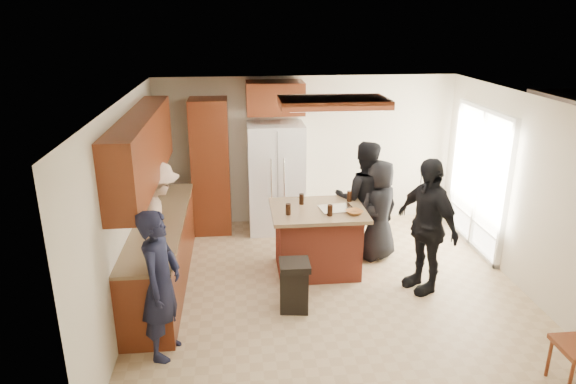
{
  "coord_description": "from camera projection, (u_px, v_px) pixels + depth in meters",
  "views": [
    {
      "loc": [
        -1.16,
        -5.86,
        3.43
      ],
      "look_at": [
        -0.5,
        0.69,
        1.15
      ],
      "focal_mm": 32.0,
      "sensor_mm": 36.0,
      "label": 1
    }
  ],
  "objects": [
    {
      "name": "island_items",
      "position": [
        335.0,
        208.0,
        6.91
      ],
      "size": [
        1.05,
        0.68,
        0.15
      ],
      "color": "silver",
      "rests_on": "kitchen_island"
    },
    {
      "name": "left_cabinetry",
      "position": [
        155.0,
        218.0,
        6.6
      ],
      "size": [
        0.64,
        3.0,
        2.3
      ],
      "color": "maroon",
      "rests_on": "ground"
    },
    {
      "name": "kitchen_island",
      "position": [
        317.0,
        239.0,
        7.14
      ],
      "size": [
        1.28,
        1.03,
        0.93
      ],
      "color": "#AD412C",
      "rests_on": "ground"
    },
    {
      "name": "person_behind_left",
      "position": [
        363.0,
        199.0,
        7.51
      ],
      "size": [
        0.93,
        0.67,
        1.74
      ],
      "primitive_type": "imported",
      "rotation": [
        0.0,
        0.0,
        2.96
      ],
      "color": "black",
      "rests_on": "ground"
    },
    {
      "name": "person_counter",
      "position": [
        160.0,
        220.0,
        6.9
      ],
      "size": [
        0.66,
        1.12,
        1.62
      ],
      "primitive_type": "imported",
      "rotation": [
        0.0,
        0.0,
        1.75
      ],
      "color": "tan",
      "rests_on": "ground"
    },
    {
      "name": "trash_bin",
      "position": [
        295.0,
        285.0,
        6.23
      ],
      "size": [
        0.38,
        0.38,
        0.63
      ],
      "color": "black",
      "rests_on": "ground"
    },
    {
      "name": "refrigerator",
      "position": [
        276.0,
        178.0,
        8.39
      ],
      "size": [
        0.9,
        0.76,
        1.8
      ],
      "color": "white",
      "rests_on": "ground"
    },
    {
      "name": "person_behind_right",
      "position": [
        378.0,
        210.0,
        7.43
      ],
      "size": [
        0.87,
        0.79,
        1.5
      ],
      "primitive_type": "imported",
      "rotation": [
        0.0,
        0.0,
        3.69
      ],
      "color": "black",
      "rests_on": "ground"
    },
    {
      "name": "person_front_left",
      "position": [
        161.0,
        284.0,
        5.25
      ],
      "size": [
        0.56,
        0.68,
        1.63
      ],
      "primitive_type": "imported",
      "rotation": [
        0.0,
        0.0,
        1.33
      ],
      "color": "black",
      "rests_on": "ground"
    },
    {
      "name": "back_wall_units",
      "position": [
        227.0,
        150.0,
        8.24
      ],
      "size": [
        1.8,
        0.6,
        2.45
      ],
      "color": "maroon",
      "rests_on": "ground"
    },
    {
      "name": "person_side_right",
      "position": [
        426.0,
        225.0,
        6.53
      ],
      "size": [
        0.88,
        1.17,
        1.78
      ],
      "primitive_type": "imported",
      "rotation": [
        0.0,
        0.0,
        -1.2
      ],
      "color": "black",
      "rests_on": "ground"
    }
  ]
}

